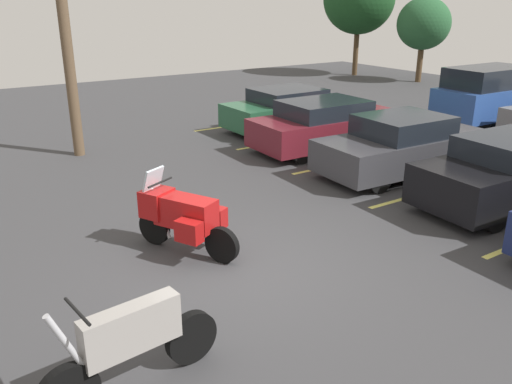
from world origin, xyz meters
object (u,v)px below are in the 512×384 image
object	(u,v)px
motorcycle_touring	(182,215)
motorcycle_second	(131,344)
car_far_blue	(491,94)
car_green	(289,109)
car_maroon	(328,125)
car_charcoal	(404,146)

from	to	relation	value
motorcycle_touring	motorcycle_second	distance (m)	3.51
motorcycle_second	car_far_blue	distance (m)	17.11
car_green	car_maroon	xyz separation A→B (m)	(2.56, -0.48, 0.03)
motorcycle_second	car_green	bearing A→B (deg)	135.93
motorcycle_second	car_charcoal	world-z (taller)	car_charcoal
car_charcoal	car_far_blue	distance (m)	7.66
car_green	car_far_blue	world-z (taller)	car_far_blue
motorcycle_second	car_far_blue	world-z (taller)	car_far_blue
motorcycle_touring	car_far_blue	world-z (taller)	car_far_blue
motorcycle_touring	car_green	bearing A→B (deg)	132.41
motorcycle_second	car_green	distance (m)	12.96
motorcycle_second	car_far_blue	size ratio (longest dim) A/B	0.48
car_green	car_maroon	bearing A→B (deg)	-10.56
car_green	car_maroon	size ratio (longest dim) A/B	0.94
car_charcoal	car_green	bearing A→B (deg)	175.87
motorcycle_touring	car_maroon	world-z (taller)	same
motorcycle_touring	car_charcoal	world-z (taller)	car_charcoal
motorcycle_second	car_far_blue	xyz separation A→B (m)	(-6.45, 15.85, 0.36)
car_green	car_charcoal	world-z (taller)	car_charcoal
motorcycle_touring	car_far_blue	xyz separation A→B (m)	(-3.56, 13.86, 0.29)
car_green	motorcycle_second	bearing A→B (deg)	-44.07
motorcycle_second	car_charcoal	xyz separation A→B (m)	(-3.93, 8.62, 0.11)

